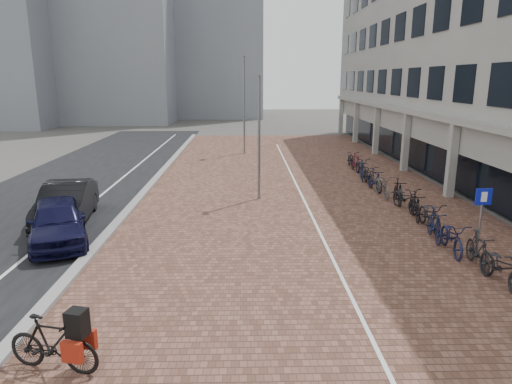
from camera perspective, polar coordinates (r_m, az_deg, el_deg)
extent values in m
plane|color=#474442|center=(11.13, 0.78, -14.11)|extent=(140.00, 140.00, 0.00)
cube|color=brown|center=(22.56, 4.71, 0.54)|extent=(14.50, 42.00, 0.04)
cube|color=black|center=(24.03, -22.37, 0.34)|extent=(8.00, 50.00, 0.03)
cube|color=gray|center=(22.91, -13.24, 0.57)|extent=(0.35, 42.00, 0.14)
cube|color=white|center=(23.38, -17.80, 0.42)|extent=(0.12, 44.00, 0.00)
cube|color=white|center=(22.57, 5.22, 0.60)|extent=(0.10, 30.00, 0.00)
cube|color=#A5A5A0|center=(29.26, 27.43, 18.91)|extent=(8.00, 40.00, 13.00)
cube|color=black|center=(27.90, 19.69, 5.89)|extent=(0.15, 38.00, 3.20)
cube|color=#A5A5A0|center=(27.66, 19.60, 9.49)|extent=(1.60, 38.00, 0.30)
cube|color=#A5A5A0|center=(22.12, 23.20, 3.65)|extent=(0.35, 0.35, 3.40)
cube|color=#A5A5A0|center=(27.63, 18.13, 5.94)|extent=(0.35, 0.35, 3.40)
cube|color=#A5A5A0|center=(33.30, 14.74, 7.44)|extent=(0.35, 0.35, 3.40)
cube|color=#A5A5A0|center=(39.07, 12.34, 8.48)|extent=(0.35, 0.35, 3.40)
cube|color=#A5A5A0|center=(44.90, 10.54, 9.25)|extent=(0.35, 0.35, 3.40)
cube|color=gray|center=(65.37, -4.89, 20.77)|extent=(12.00, 10.00, 26.00)
cube|color=gray|center=(57.99, -29.00, 17.05)|extent=(10.00, 10.00, 20.00)
imported|color=black|center=(16.24, -23.49, -3.35)|extent=(3.14, 4.59, 1.45)
imported|color=black|center=(18.38, -22.53, -1.26)|extent=(2.20, 4.71, 1.49)
imported|color=black|center=(9.51, -23.96, -16.90)|extent=(1.90, 0.96, 1.10)
cube|color=black|center=(9.28, -24.27, -14.26)|extent=(0.40, 0.38, 0.49)
cube|color=#9C2211|center=(9.57, -25.26, -16.48)|extent=(0.40, 0.20, 0.38)
cube|color=#9C2211|center=(9.41, -22.70, -16.75)|extent=(0.40, 0.20, 0.38)
cylinder|color=slate|center=(14.57, 26.01, -4.26)|extent=(0.07, 0.07, 2.07)
cube|color=#0D19B3|center=(14.29, 26.49, -0.52)|extent=(0.47, 0.07, 0.47)
cylinder|color=slate|center=(19.87, 0.37, 6.65)|extent=(0.12, 0.12, 5.40)
cylinder|color=gray|center=(32.48, -1.49, 10.70)|extent=(0.12, 0.12, 6.75)
imported|color=black|center=(13.53, 28.35, -8.21)|extent=(0.78, 2.00, 1.04)
imported|color=black|center=(14.44, 25.92, -6.55)|extent=(0.69, 1.79, 1.05)
imported|color=#16193C|center=(15.31, 23.23, -5.16)|extent=(0.91, 2.04, 1.04)
imported|color=#121832|center=(16.27, 21.33, -3.85)|extent=(0.75, 1.80, 1.05)
imported|color=black|center=(17.40, 20.83, -2.70)|extent=(0.71, 1.98, 1.04)
imported|color=black|center=(18.40, 19.25, -1.66)|extent=(0.79, 1.81, 1.05)
imported|color=black|center=(19.44, 18.12, -0.77)|extent=(1.00, 2.06, 1.04)
imported|color=black|center=(20.52, 17.28, 0.06)|extent=(0.74, 1.80, 1.05)
imported|color=#4D4B46|center=(21.48, 15.46, 0.78)|extent=(0.71, 1.98, 1.04)
imported|color=#121A33|center=(22.55, 14.59, 1.47)|extent=(0.71, 1.80, 1.05)
imported|color=black|center=(23.64, 13.86, 2.06)|extent=(0.83, 2.02, 1.04)
imported|color=#131D36|center=(24.71, 13.05, 2.63)|extent=(0.81, 1.81, 1.05)
imported|color=black|center=(25.86, 12.94, 3.12)|extent=(0.72, 1.98, 1.04)
imported|color=#561720|center=(26.95, 12.31, 3.60)|extent=(0.61, 1.78, 1.05)
imported|color=black|center=(28.06, 11.79, 4.01)|extent=(0.81, 2.01, 1.04)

